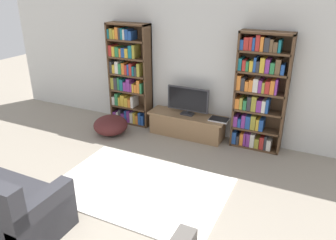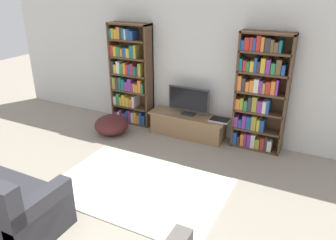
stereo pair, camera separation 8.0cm
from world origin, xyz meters
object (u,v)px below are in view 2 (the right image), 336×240
television (189,100)px  laptop (220,120)px  bookshelf_left (130,77)px  tv_stand (188,125)px  bookshelf_right (259,94)px  beanbag_ottoman (112,125)px

television → laptop: television is taller
bookshelf_left → tv_stand: size_ratio=1.37×
bookshelf_right → tv_stand: bookshelf_right is taller
tv_stand → television: size_ratio=1.84×
bookshelf_left → laptop: bookshelf_left is taller
bookshelf_left → laptop: size_ratio=5.82×
tv_stand → laptop: laptop is taller
beanbag_ottoman → bookshelf_left: bearing=87.0°
bookshelf_right → beanbag_ottoman: 2.83m
laptop → bookshelf_left: bearing=177.2°
television → beanbag_ottoman: television is taller
bookshelf_left → laptop: 2.03m
bookshelf_right → beanbag_ottoman: bookshelf_right is taller
bookshelf_left → tv_stand: bearing=-4.6°
tv_stand → beanbag_ottoman: bearing=-157.0°
bookshelf_right → beanbag_ottoman: (-2.62, -0.68, -0.83)m
tv_stand → television: television is taller
television → laptop: 0.68m
television → bookshelf_left: bearing=176.1°
tv_stand → beanbag_ottoman: tv_stand is taller
bookshelf_left → beanbag_ottoman: size_ratio=3.10×
bookshelf_left → bookshelf_right: size_ratio=1.00×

